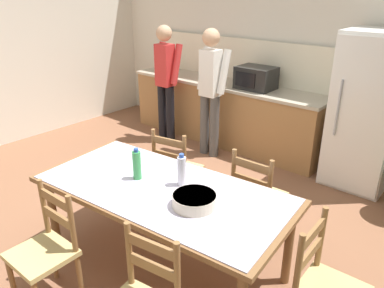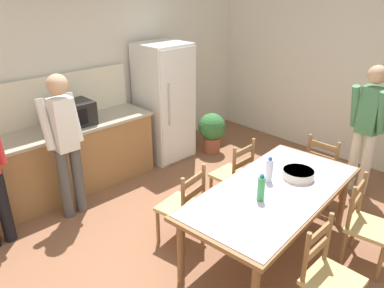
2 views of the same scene
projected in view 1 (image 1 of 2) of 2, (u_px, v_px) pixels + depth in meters
name	position (u px, v px, depth m)	size (l,w,h in m)	color
ground_plane	(156.00, 222.00, 3.80)	(8.32, 8.32, 0.00)	brown
wall_back	(292.00, 47.00, 5.10)	(6.52, 0.12, 2.90)	silver
kitchen_counter	(224.00, 112.00, 5.66)	(3.15, 0.66, 0.91)	#9E7042
counter_splashback	(238.00, 59.00, 5.58)	(3.11, 0.03, 0.60)	#EFE8CB
refrigerator	(367.00, 112.00, 4.24)	(0.70, 0.73, 1.80)	white
microwave	(256.00, 78.00, 5.09)	(0.50, 0.39, 0.30)	black
dining_table	(162.00, 195.00, 2.98)	(2.15, 1.18, 0.75)	brown
bottle_near_centre	(137.00, 165.00, 3.04)	(0.07, 0.07, 0.27)	green
bottle_off_centre	(182.00, 171.00, 2.94)	(0.07, 0.07, 0.27)	silver
serving_bowl	(194.00, 200.00, 2.68)	(0.32, 0.32, 0.09)	beige
chair_side_far_right	(257.00, 196.00, 3.42)	(0.44, 0.42, 0.91)	olive
chair_side_far_left	(176.00, 170.00, 3.91)	(0.49, 0.47, 0.91)	olive
chair_side_near_left	(46.00, 250.00, 2.72)	(0.43, 0.41, 0.91)	olive
person_at_sink	(166.00, 78.00, 5.51)	(0.43, 0.30, 1.72)	black
person_at_counter	(211.00, 87.00, 4.98)	(0.43, 0.30, 1.73)	#4C4C4C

